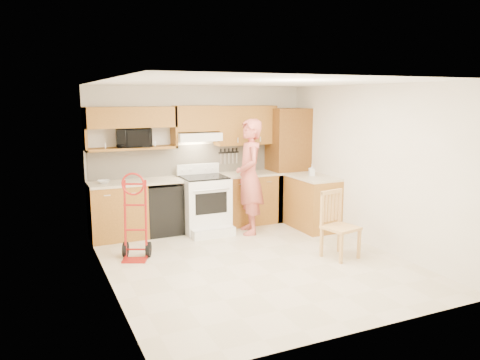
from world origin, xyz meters
TOP-DOWN VIEW (x-y plane):
  - floor at (0.00, 0.00)m, footprint 4.00×4.50m
  - ceiling at (0.00, 0.00)m, footprint 4.00×4.50m
  - wall_back at (0.00, 2.26)m, footprint 4.00×0.02m
  - wall_front at (0.00, -2.26)m, footprint 4.00×0.02m
  - wall_left at (-2.01, 0.00)m, footprint 0.02×4.50m
  - wall_right at (2.01, 0.00)m, footprint 0.02×4.50m
  - backsplash at (0.00, 2.23)m, footprint 3.92×0.03m
  - lower_cab_left at (-1.55, 1.95)m, footprint 0.90×0.60m
  - dishwasher at (-0.80, 1.95)m, footprint 0.60×0.60m
  - lower_cab_right at (0.83, 1.95)m, footprint 1.14×0.60m
  - countertop_left at (-1.25, 1.95)m, footprint 1.50×0.63m
  - countertop_right at (0.83, 1.95)m, footprint 1.14×0.63m
  - cab_return_right at (1.70, 1.15)m, footprint 0.60×1.00m
  - countertop_return at (1.70, 1.15)m, footprint 0.63×1.00m
  - pantry_tall at (1.65, 1.95)m, footprint 0.70×0.60m
  - upper_cab_left at (-1.25, 2.08)m, footprint 1.50×0.33m
  - upper_shelf_mw at (-1.25, 2.08)m, footprint 1.50×0.33m
  - upper_cab_center at (-0.12, 2.08)m, footprint 0.76×0.33m
  - upper_cab_right at (0.83, 2.08)m, footprint 1.14×0.33m
  - range_hood at (-0.12, 2.02)m, footprint 0.76×0.46m
  - knife_strip at (0.55, 2.21)m, footprint 0.40×0.05m
  - microwave at (-1.21, 2.08)m, footprint 0.60×0.43m
  - range at (-0.10, 1.71)m, footprint 0.78×1.02m
  - person at (0.56, 1.35)m, footprint 0.62×0.80m
  - hand_truck at (-1.51, 0.82)m, footprint 0.58×0.56m
  - dining_chair at (1.21, -0.35)m, footprint 0.52×0.55m
  - soap_bottle at (1.70, 1.19)m, footprint 0.11×0.11m
  - bowl at (-1.75, 1.95)m, footprint 0.21×0.21m

SIDE VIEW (x-z plane):
  - floor at x=0.00m, z-range -0.02..0.00m
  - dishwasher at x=-0.80m, z-range 0.00..0.85m
  - lower_cab_left at x=-1.55m, z-range 0.00..0.90m
  - lower_cab_right at x=0.83m, z-range 0.00..0.90m
  - cab_return_right at x=1.70m, z-range 0.00..0.90m
  - dining_chair at x=1.21m, z-range 0.00..0.97m
  - hand_truck at x=-1.51m, z-range 0.00..1.14m
  - range at x=-0.10m, z-range 0.00..1.14m
  - countertop_left at x=-1.25m, z-range 0.90..0.94m
  - countertop_right at x=0.83m, z-range 0.90..0.94m
  - countertop_return at x=1.70m, z-range 0.90..0.94m
  - bowl at x=-1.75m, z-range 0.94..0.99m
  - person at x=0.56m, z-range 0.00..1.95m
  - soap_bottle at x=1.70m, z-range 0.94..1.14m
  - pantry_tall at x=1.65m, z-range 0.00..2.10m
  - backsplash at x=0.00m, z-range 0.92..1.48m
  - knife_strip at x=0.55m, z-range 1.09..1.39m
  - wall_back at x=0.00m, z-range 0.00..2.50m
  - wall_front at x=0.00m, z-range 0.00..2.50m
  - wall_left at x=-2.01m, z-range 0.00..2.50m
  - wall_right at x=2.01m, z-range 0.00..2.50m
  - upper_shelf_mw at x=-1.25m, z-range 1.45..1.49m
  - range_hood at x=-0.12m, z-range 1.56..1.70m
  - microwave at x=-1.21m, z-range 1.49..1.80m
  - upper_cab_right at x=0.83m, z-range 1.45..2.15m
  - upper_cab_center at x=-0.12m, z-range 1.72..2.16m
  - upper_cab_left at x=-1.25m, z-range 1.81..2.15m
  - ceiling at x=0.00m, z-range 2.50..2.52m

